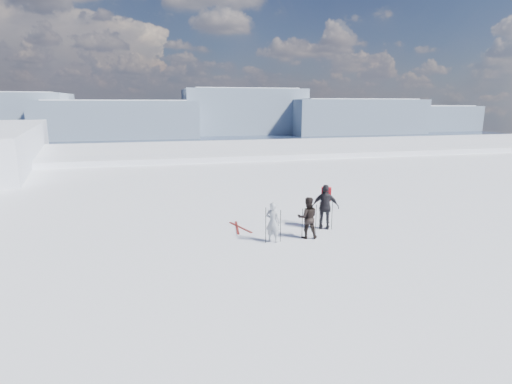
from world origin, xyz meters
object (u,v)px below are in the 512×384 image
skier_dark (308,218)px  skis_loose (239,227)px  skier_grey (273,222)px  skier_pack (325,207)px

skier_dark → skis_loose: 3.03m
skier_grey → skier_dark: size_ratio=0.95×
skier_pack → skier_grey: bearing=48.5°
skier_pack → skis_loose: 3.63m
skier_dark → skis_loose: size_ratio=0.94×
skier_grey → skis_loose: skier_grey is taller
skis_loose → skier_dark: bearing=-39.4°
skier_grey → skier_pack: 2.69m
skier_dark → skier_pack: skier_pack is taller
skier_dark → skier_pack: size_ratio=0.86×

